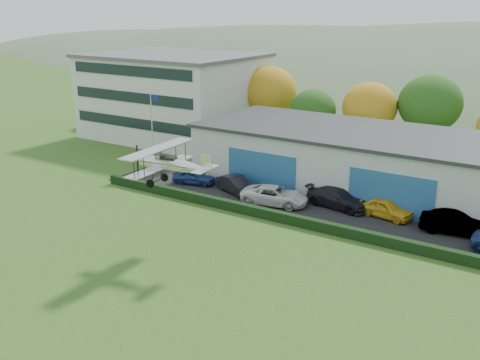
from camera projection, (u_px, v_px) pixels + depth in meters
The scene contains 14 objects.
ground at pixel (159, 319), 31.01m from camera, with size 300.00×300.00×0.00m, color #33591C.
apron at pixel (360, 215), 46.13m from camera, with size 48.00×9.00×0.05m, color black.
hedge at pixel (336, 229), 42.20m from camera, with size 46.00×0.60×0.80m, color black.
hangar at pixel (415, 168), 49.85m from camera, with size 40.60×12.60×5.30m.
office_block at pixel (174, 96), 72.11m from camera, with size 20.60×15.60×10.40m.
flagpole at pixel (153, 123), 57.61m from camera, with size 1.05×0.10×8.00m.
tree_belt at pixel (415, 108), 61.23m from camera, with size 75.70×13.22×10.12m.
car_0 at pixel (194, 177), 53.79m from camera, with size 1.64×4.08×1.39m, color navy.
car_1 at pixel (236, 185), 51.26m from camera, with size 1.58×4.52×1.49m, color black.
car_2 at pixel (275, 195), 48.29m from camera, with size 2.61×5.66×1.57m, color silver.
car_3 at pixel (339, 198), 47.58m from camera, with size 2.28×5.60×1.63m, color black.
car_4 at pixel (386, 208), 45.38m from camera, with size 1.74×4.32×1.47m, color gold.
car_5 at pixel (455, 223), 42.10m from camera, with size 1.73×4.97×1.64m, color gray.
biplane at pixel (170, 163), 37.89m from camera, with size 6.00×6.89×2.57m.
Camera 1 is at (18.81, -20.39, 16.36)m, focal length 42.86 mm.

